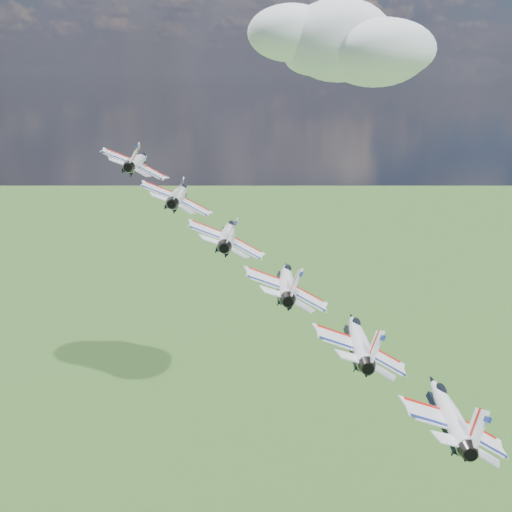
% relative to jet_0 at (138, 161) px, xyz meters
% --- Properties ---
extents(cloud_far, '(60.19, 47.29, 23.65)m').
position_rel_jet_0_xyz_m(cloud_far, '(21.14, 176.19, 21.24)').
color(cloud_far, white).
extents(jet_0, '(11.43, 14.49, 7.45)m').
position_rel_jet_0_xyz_m(jet_0, '(0.00, 0.00, 0.00)').
color(jet_0, silver).
extents(jet_1, '(11.43, 14.49, 7.45)m').
position_rel_jet_0_xyz_m(jet_1, '(7.60, -6.97, -3.17)').
color(jet_1, white).
extents(jet_2, '(11.43, 14.49, 7.45)m').
position_rel_jet_0_xyz_m(jet_2, '(15.20, -13.93, -6.33)').
color(jet_2, white).
extents(jet_3, '(11.43, 14.49, 7.45)m').
position_rel_jet_0_xyz_m(jet_3, '(22.80, -20.90, -9.50)').
color(jet_3, white).
extents(jet_4, '(11.43, 14.49, 7.45)m').
position_rel_jet_0_xyz_m(jet_4, '(30.40, -27.86, -12.67)').
color(jet_4, white).
extents(jet_5, '(11.43, 14.49, 7.45)m').
position_rel_jet_0_xyz_m(jet_5, '(38.00, -34.83, -15.84)').
color(jet_5, white).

